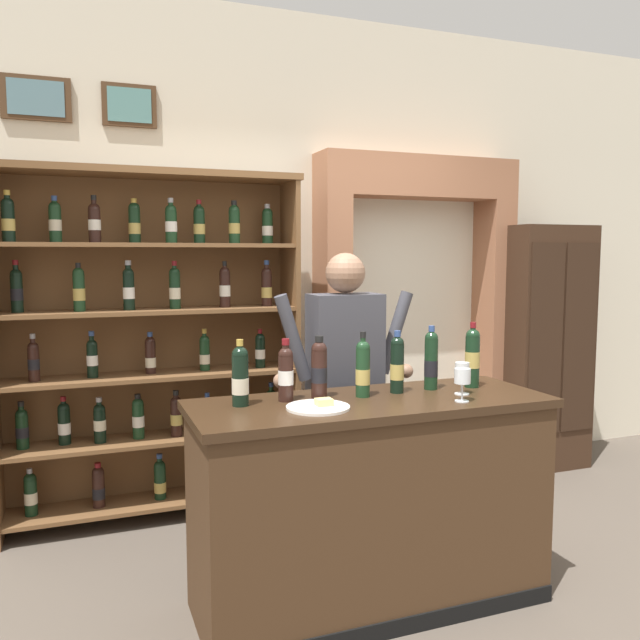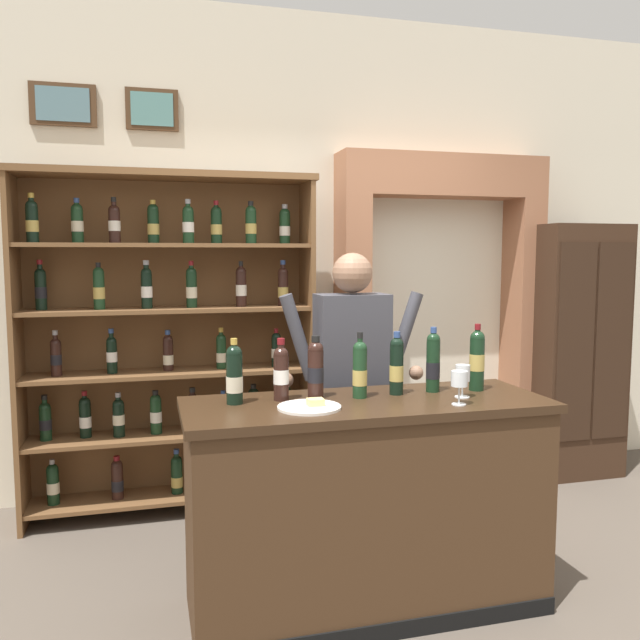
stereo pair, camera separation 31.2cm
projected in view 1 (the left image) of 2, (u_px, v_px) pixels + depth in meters
The scene contains 17 objects.
ground_plane at pixel (379, 602), 3.08m from camera, with size 14.00×14.00×0.02m, color brown.
back_wall at pixel (270, 254), 4.57m from camera, with size 12.00×0.19×3.28m.
wine_shelf at pixel (152, 338), 3.95m from camera, with size 1.82×0.37×2.13m.
archway_doorway at pixel (410, 296), 4.85m from camera, with size 1.53×0.45×2.34m.
side_cabinet at pixel (544, 347), 4.96m from camera, with size 0.65×0.41×1.85m.
tasting_counter at pixel (370, 502), 3.01m from camera, with size 1.66×0.62×0.98m.
shopkeeper at pixel (345, 369), 3.53m from camera, with size 0.83×0.22×1.65m.
tasting_bottle_riserva at pixel (240, 376), 2.82m from camera, with size 0.07×0.07×0.29m.
tasting_bottle_grappa at pixel (286, 372), 2.92m from camera, with size 0.07×0.07×0.28m.
tasting_bottle_super_tuscan at pixel (319, 368), 2.98m from camera, with size 0.07×0.07×0.29m.
tasting_bottle_vin_santo at pixel (363, 368), 3.00m from camera, with size 0.07×0.07×0.31m.
tasting_bottle_brunello at pixel (397, 364), 3.09m from camera, with size 0.07×0.07×0.30m.
tasting_bottle_prosecco at pixel (431, 360), 3.17m from camera, with size 0.07×0.07×0.31m.
tasting_bottle_chianti at pixel (472, 356), 3.22m from camera, with size 0.07×0.07×0.33m.
wine_glass_spare at pixel (462, 377), 2.90m from camera, with size 0.07×0.07×0.15m.
wine_glass_center at pixel (462, 372), 3.06m from camera, with size 0.07×0.07×0.15m.
cheese_plate at pixel (319, 407), 2.78m from camera, with size 0.28×0.28×0.04m.
Camera 1 is at (-1.30, -2.63, 1.64)m, focal length 36.30 mm.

